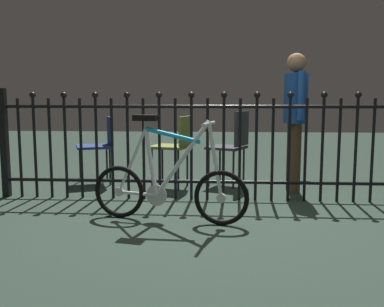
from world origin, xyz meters
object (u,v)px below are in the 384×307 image
Objects in this scene: bicycle at (168,185)px; chair_navy at (101,142)px; chair_charcoal at (233,141)px; person_visitor at (295,111)px; chair_olive at (176,143)px.

bicycle is 1.65× the size of chair_navy.
bicycle is 1.91m from chair_navy.
chair_navy is at bearing 122.54° from bicycle.
person_visitor is at bearing -21.46° from chair_charcoal.
chair_navy is 0.53× the size of person_visitor.
chair_navy is (-0.95, 0.23, -0.02)m from chair_olive.
chair_charcoal is (0.58, 1.53, 0.22)m from bicycle.
bicycle is 1.51× the size of chair_charcoal.
bicycle is 1.39m from chair_olive.
bicycle is 0.88× the size of person_visitor.
chair_navy is at bearing 177.50° from chair_charcoal.
chair_olive reaches higher than chair_navy.
chair_olive is at bearing 93.21° from bicycle.
bicycle is at bearing -134.38° from person_visitor.
chair_charcoal reaches higher than chair_navy.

